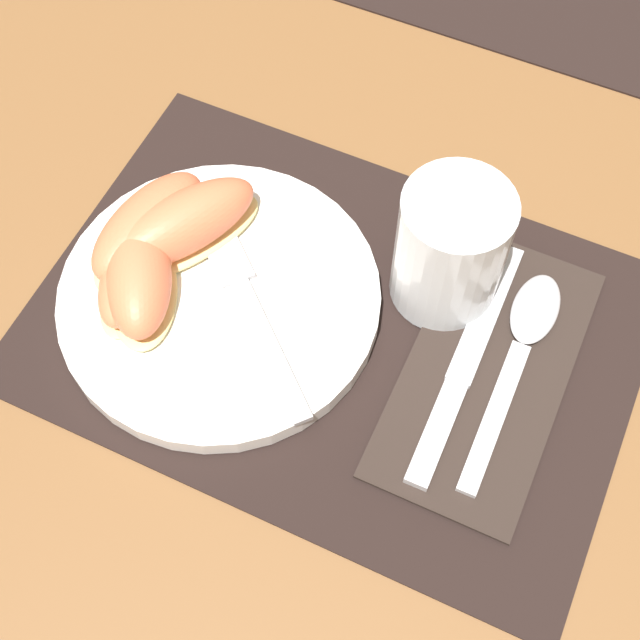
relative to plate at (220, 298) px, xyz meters
name	(u,v)px	position (x,y,z in m)	size (l,w,h in m)	color
ground_plane	(335,327)	(0.08, 0.02, -0.01)	(3.00, 3.00, 0.00)	brown
placemat	(335,326)	(0.08, 0.02, -0.01)	(0.44, 0.31, 0.00)	black
plate	(220,298)	(0.00, 0.00, 0.00)	(0.24, 0.24, 0.02)	white
juice_glass	(449,254)	(0.14, 0.08, 0.04)	(0.08, 0.08, 0.10)	silver
napkin	(487,371)	(0.20, 0.03, -0.01)	(0.11, 0.22, 0.00)	#2D231E
knife	(464,365)	(0.18, 0.03, 0.00)	(0.02, 0.21, 0.01)	#BCBCC1
spoon	(525,336)	(0.22, 0.06, 0.00)	(0.03, 0.18, 0.01)	#BCBCC1
fork	(243,291)	(0.02, 0.01, 0.01)	(0.16, 0.14, 0.00)	#BCBCC1
citrus_wedge_0	(182,226)	(-0.04, 0.03, 0.03)	(0.11, 0.13, 0.04)	#F4DB84
citrus_wedge_1	(146,233)	(-0.07, 0.01, 0.03)	(0.08, 0.12, 0.04)	#F4DB84
citrus_wedge_2	(140,263)	(-0.06, -0.01, 0.02)	(0.07, 0.13, 0.03)	#F4DB84
citrus_wedge_3	(140,281)	(-0.05, -0.02, 0.03)	(0.09, 0.11, 0.04)	#F4DB84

